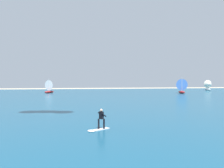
# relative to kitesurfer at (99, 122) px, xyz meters

# --- Properties ---
(ocean) EXTENTS (160.00, 90.00, 0.10)m
(ocean) POSITION_rel_kitesurfer_xyz_m (1.86, 34.74, -0.65)
(ocean) COLOR navy
(ocean) RESTS_ON ground
(kitesurfer) EXTENTS (1.96, 1.50, 1.67)m
(kitesurfer) POSITION_rel_kitesurfer_xyz_m (0.00, 0.00, 0.00)
(kitesurfer) COLOR white
(kitesurfer) RESTS_ON ocean
(sailboat_far_left) EXTENTS (3.37, 3.94, 4.54)m
(sailboat_far_left) POSITION_rel_kitesurfer_xyz_m (49.04, 58.46, 1.48)
(sailboat_far_left) COLOR silver
(sailboat_far_left) RESTS_ON ocean
(sailboat_center_horizon) EXTENTS (3.74, 4.34, 4.95)m
(sailboat_center_horizon) POSITION_rel_kitesurfer_xyz_m (29.27, 42.96, 1.67)
(sailboat_center_horizon) COLOR maroon
(sailboat_center_horizon) RESTS_ON ocean
(sailboat_far_right) EXTENTS (3.81, 4.09, 4.54)m
(sailboat_far_right) POSITION_rel_kitesurfer_xyz_m (-10.76, 50.71, 1.48)
(sailboat_far_right) COLOR maroon
(sailboat_far_right) RESTS_ON ocean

